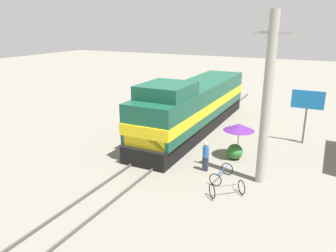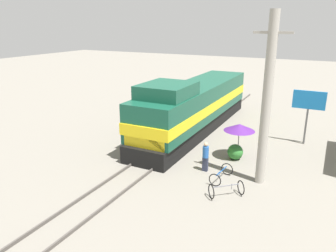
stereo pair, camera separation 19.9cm
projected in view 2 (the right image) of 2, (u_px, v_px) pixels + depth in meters
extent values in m
plane|color=slate|center=(174.00, 145.00, 22.32)|extent=(120.00, 120.00, 0.00)
cube|color=#4C4742|center=(165.00, 142.00, 22.61)|extent=(0.08, 36.66, 0.15)
cube|color=#4C4742|center=(184.00, 145.00, 21.98)|extent=(0.08, 36.66, 0.15)
cube|color=black|center=(196.00, 123.00, 25.33)|extent=(2.89, 16.03, 1.09)
cube|color=#144C38|center=(196.00, 100.00, 24.80)|extent=(3.14, 15.39, 2.44)
cube|color=yellow|center=(196.00, 104.00, 24.87)|extent=(3.18, 15.55, 0.70)
cube|color=yellow|center=(153.00, 132.00, 19.39)|extent=(2.67, 2.24, 1.34)
cube|color=#144C38|center=(167.00, 90.00, 20.22)|extent=(2.96, 3.53, 0.84)
cylinder|color=#9E998E|center=(267.00, 102.00, 15.86)|extent=(0.47, 0.47, 8.55)
cube|color=#9E998E|center=(273.00, 32.00, 14.87)|extent=(1.80, 0.12, 0.12)
cylinder|color=#4C4C4C|center=(238.00, 142.00, 19.83)|extent=(0.05, 0.05, 2.08)
cone|color=#4C1E72|center=(239.00, 127.00, 19.55)|extent=(1.87, 1.87, 0.42)
cube|color=#595959|center=(306.00, 127.00, 22.12)|extent=(0.12, 0.12, 2.47)
cube|color=#1972BF|center=(309.00, 100.00, 21.57)|extent=(2.07, 0.08, 1.22)
sphere|color=#2D722D|center=(235.00, 152.00, 19.83)|extent=(0.94, 0.94, 0.94)
cube|color=#2D3347|center=(205.00, 164.00, 18.28)|extent=(0.30, 0.20, 0.82)
cylinder|color=#2659A5|center=(206.00, 152.00, 18.05)|extent=(0.34, 0.34, 0.65)
sphere|color=tan|center=(206.00, 144.00, 17.92)|extent=(0.24, 0.24, 0.24)
torus|color=black|center=(215.00, 180.00, 16.57)|extent=(0.68, 0.12, 0.68)
torus|color=black|center=(227.00, 169.00, 17.81)|extent=(0.68, 0.12, 0.68)
cube|color=#194C99|center=(221.00, 171.00, 17.13)|extent=(0.17, 1.31, 0.04)
cylinder|color=#194C99|center=(219.00, 174.00, 16.94)|extent=(0.04, 0.04, 0.28)
torus|color=black|center=(241.00, 188.00, 15.79)|extent=(0.51, 0.56, 0.71)
torus|color=black|center=(211.00, 191.00, 15.42)|extent=(0.51, 0.56, 0.71)
cube|color=slate|center=(226.00, 186.00, 15.54)|extent=(1.00, 0.90, 0.04)
cylinder|color=slate|center=(232.00, 187.00, 15.63)|extent=(0.04, 0.04, 0.30)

